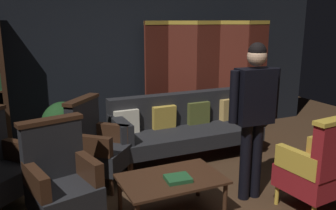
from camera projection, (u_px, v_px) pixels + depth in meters
The scene contains 10 objects.
back_wall at pixel (124, 54), 5.49m from camera, with size 7.20×0.10×2.80m, color black.
folding_screen at pixel (208, 78), 5.77m from camera, with size 2.15×0.44×1.90m.
velvet_couch at pixel (184, 125), 5.05m from camera, with size 2.12×0.78×0.88m.
coffee_table at pixel (172, 182), 3.47m from camera, with size 1.00×0.64×0.42m.
armchair_gilt_accent at pixel (319, 167), 3.54m from camera, with size 0.64×0.63×1.04m.
armchair_wing_left at pixel (61, 180), 3.26m from camera, with size 0.70×0.69×1.04m.
armchair_wing_far at pixel (96, 145), 4.16m from camera, with size 0.82×0.82×1.04m.
standing_figure at pixel (254, 108), 3.70m from camera, with size 0.59×0.24×1.70m.
potted_plant at pixel (63, 129), 4.71m from camera, with size 0.58×0.58×0.87m.
book_green_cloth at pixel (178, 179), 3.40m from camera, with size 0.24×0.20×0.04m, color #1E4C28.
Camera 1 is at (-1.65, -2.86, 1.93)m, focal length 37.88 mm.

